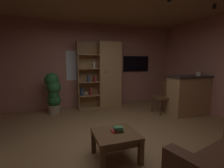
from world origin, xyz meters
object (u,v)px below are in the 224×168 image
(coffee_table, at_px, (116,138))
(wall_mounted_tv, at_px, (136,64))
(tissue_box, at_px, (199,74))
(bookshelf_cabinet, at_px, (107,75))
(dining_chair, at_px, (164,95))
(kitchen_bar_counter, at_px, (192,95))
(table_book_2, at_px, (118,128))
(table_book_0, at_px, (116,131))
(potted_floor_plant, at_px, (53,92))
(table_book_1, at_px, (120,130))

(coffee_table, height_order, wall_mounted_tv, wall_mounted_tv)
(wall_mounted_tv, bearing_deg, coffee_table, -121.72)
(tissue_box, height_order, wall_mounted_tv, wall_mounted_tv)
(bookshelf_cabinet, relative_size, dining_chair, 2.29)
(kitchen_bar_counter, height_order, table_book_2, kitchen_bar_counter)
(table_book_0, bearing_deg, coffee_table, -113.47)
(bookshelf_cabinet, bearing_deg, tissue_box, -35.17)
(potted_floor_plant, bearing_deg, kitchen_bar_counter, -18.75)
(tissue_box, relative_size, potted_floor_plant, 0.10)
(table_book_1, bearing_deg, bookshelf_cabinet, 76.88)
(kitchen_bar_counter, bearing_deg, table_book_2, -154.14)
(bookshelf_cabinet, height_order, coffee_table, bookshelf_cabinet)
(dining_chair, bearing_deg, tissue_box, -21.69)
(table_book_2, height_order, dining_chair, dining_chair)
(table_book_0, bearing_deg, potted_floor_plant, 109.83)
(potted_floor_plant, bearing_deg, bookshelf_cabinet, 9.64)
(dining_chair, bearing_deg, table_book_2, -141.22)
(coffee_table, bearing_deg, wall_mounted_tv, 58.28)
(bookshelf_cabinet, bearing_deg, table_book_0, -104.33)
(coffee_table, xyz_separation_m, wall_mounted_tv, (1.92, 3.10, 1.07))
(table_book_0, bearing_deg, table_book_1, -27.81)
(wall_mounted_tv, bearing_deg, kitchen_bar_counter, -63.52)
(potted_floor_plant, bearing_deg, coffee_table, -70.68)
(kitchen_bar_counter, bearing_deg, table_book_0, -154.56)
(kitchen_bar_counter, relative_size, tissue_box, 11.67)
(table_book_1, bearing_deg, table_book_0, 152.19)
(table_book_0, height_order, dining_chair, dining_chair)
(kitchen_bar_counter, relative_size, table_book_1, 13.35)
(potted_floor_plant, bearing_deg, table_book_1, -69.28)
(coffee_table, xyz_separation_m, table_book_2, (0.05, 0.02, 0.15))
(coffee_table, height_order, dining_chair, dining_chair)
(bookshelf_cabinet, relative_size, potted_floor_plant, 1.80)
(bookshelf_cabinet, xyz_separation_m, table_book_0, (-0.73, -2.86, -0.61))
(kitchen_bar_counter, xyz_separation_m, potted_floor_plant, (-3.70, 1.26, 0.08))
(kitchen_bar_counter, height_order, coffee_table, kitchen_bar_counter)
(bookshelf_cabinet, xyz_separation_m, table_book_1, (-0.67, -2.89, -0.59))
(dining_chair, height_order, wall_mounted_tv, wall_mounted_tv)
(tissue_box, xyz_separation_m, wall_mounted_tv, (-1.06, 1.79, 0.26))
(bookshelf_cabinet, height_order, table_book_1, bookshelf_cabinet)
(tissue_box, height_order, table_book_2, tissue_box)
(table_book_1, height_order, table_book_2, table_book_2)
(coffee_table, relative_size, table_book_1, 6.22)
(dining_chair, height_order, potted_floor_plant, potted_floor_plant)
(kitchen_bar_counter, distance_m, table_book_0, 3.07)
(dining_chair, xyz_separation_m, wall_mounted_tv, (-0.18, 1.43, 0.88))
(kitchen_bar_counter, bearing_deg, tissue_box, -10.73)
(tissue_box, bearing_deg, table_book_0, -156.60)
(bookshelf_cabinet, bearing_deg, dining_chair, -42.19)
(dining_chair, distance_m, potted_floor_plant, 3.15)
(coffee_table, xyz_separation_m, potted_floor_plant, (-0.91, 2.61, 0.30))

